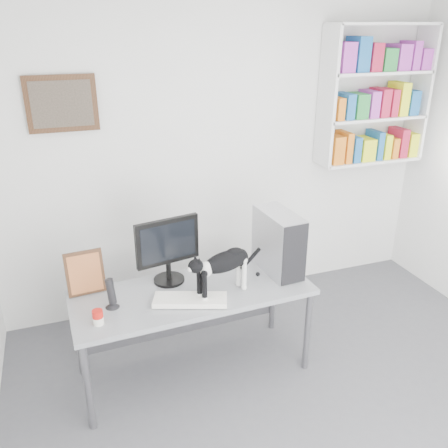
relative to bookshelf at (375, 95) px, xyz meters
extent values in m
cube|color=#505055|center=(-1.40, -1.85, -1.85)|extent=(4.00, 4.00, 0.01)
cube|color=white|center=(-1.40, 0.15, -0.50)|extent=(4.00, 0.01, 2.70)
cube|color=silver|center=(0.00, 0.00, 0.00)|extent=(1.03, 0.28, 1.24)
cube|color=#4D2B18|center=(-2.70, 0.12, 0.05)|extent=(0.52, 0.04, 0.42)
cube|color=gray|center=(-2.00, -0.87, -1.50)|extent=(1.72, 0.72, 0.71)
cube|color=black|center=(-2.13, -0.68, -0.89)|extent=(0.51, 0.31, 0.50)
cube|color=white|center=(-2.06, -1.01, -1.13)|extent=(0.53, 0.35, 0.04)
cube|color=silver|center=(-1.30, -0.79, -0.91)|extent=(0.24, 0.48, 0.47)
cylinder|color=black|center=(-2.57, -0.89, -1.04)|extent=(0.13, 0.13, 0.22)
cube|color=#4D2B18|center=(-2.71, -0.64, -0.98)|extent=(0.27, 0.12, 0.32)
cylinder|color=red|center=(-2.68, -1.06, -1.09)|extent=(0.08, 0.08, 0.10)
camera|label=1|loc=(-2.77, -3.68, 0.61)|focal=38.00mm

